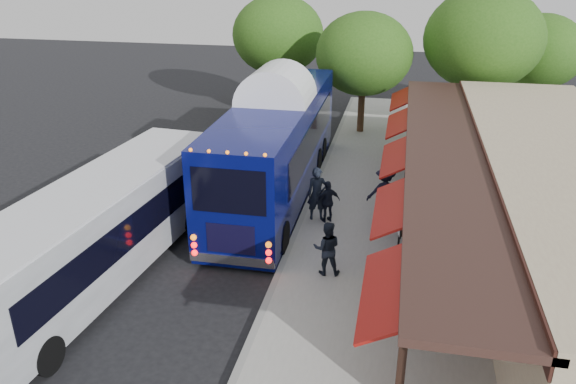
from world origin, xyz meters
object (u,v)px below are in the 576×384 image
Objects in this scene: ped_c at (328,202)px; sign_board at (400,229)px; city_bus at (98,229)px; ped_d at (385,192)px; ped_b at (327,248)px; coach_bus at (277,141)px; ped_a at (317,194)px.

sign_board is at bearing 116.51° from ped_c.
city_bus is 10.02m from ped_d.
ped_b reaches higher than sign_board.
ped_c is (2.47, -2.57, -1.32)m from coach_bus.
ped_d reaches higher than ped_c.
coach_bus is 6.93m from ped_b.
city_bus is 10.89× the size of sign_board.
coach_bus is 6.66× the size of ped_d.
coach_bus is at bearing 115.85° from ped_a.
city_bus is 7.75m from ped_a.
sign_board is at bearing -39.65° from coach_bus.
city_bus is (-3.70, -7.59, -0.55)m from coach_bus.
ped_b is at bearing -146.66° from sign_board.
ped_a is at bearing 5.39° from ped_d.
sign_board is (2.59, -1.59, -0.06)m from ped_c.
city_bus is 7.99m from ped_c.
ped_a is 1.15× the size of ped_b.
city_bus is 5.91× the size of ped_a.
city_bus reaches higher than sign_board.
city_bus is at bearing -168.48° from sign_board.
ped_a is at bearing -84.95° from ped_b.
ped_c is 0.80× the size of ped_d.
city_bus reaches higher than ped_a.
sign_board is (0.61, -2.38, -0.26)m from ped_d.
ped_d is at bearing -117.33° from ped_b.
ped_a is 1.00× the size of ped_d.
ped_a is at bearing 140.08° from sign_board.
ped_d is (8.14, 5.81, -0.57)m from city_bus.
city_bus is at bearing -116.21° from coach_bus.
coach_bus is at bearing 130.71° from sign_board.
ped_d is (1.97, 0.79, 0.20)m from ped_c.
ped_a is (5.75, 5.17, -0.57)m from city_bus.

